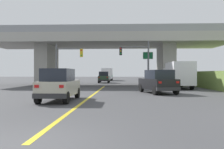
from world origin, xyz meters
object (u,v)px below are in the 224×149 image
at_px(sedan_oncoming, 104,77).
at_px(traffic_signal_farside, 66,60).
at_px(highway_sign, 148,61).
at_px(suv_crossing, 158,82).
at_px(traffic_signal_nearside, 138,58).
at_px(semi_truck_distant, 107,74).
at_px(suv_lead, 59,85).
at_px(box_truck, 178,75).

xyz_separation_m(sedan_oncoming, traffic_signal_farside, (-3.40, -14.98, 2.32)).
bearing_deg(traffic_signal_farside, highway_sign, 25.00).
height_order(suv_crossing, sedan_oncoming, same).
distance_m(traffic_signal_nearside, traffic_signal_farside, 8.54).
height_order(suv_crossing, semi_truck_distant, semi_truck_distant).
bearing_deg(traffic_signal_nearside, sedan_oncoming, 109.24).
distance_m(suv_lead, traffic_signal_farside, 13.63).
bearing_deg(semi_truck_distant, sedan_oncoming, -88.84).
height_order(suv_crossing, traffic_signal_nearside, traffic_signal_nearside).
relative_size(suv_crossing, traffic_signal_farside, 0.94).
bearing_deg(traffic_signal_nearside, suv_lead, -113.56).
distance_m(traffic_signal_farside, highway_sign, 11.17).
distance_m(traffic_signal_nearside, highway_sign, 4.75).
bearing_deg(suv_crossing, highway_sign, 73.02).
relative_size(sedan_oncoming, highway_sign, 0.89).
relative_size(suv_lead, sedan_oncoming, 1.06).
relative_size(traffic_signal_nearside, highway_sign, 1.16).
xyz_separation_m(suv_lead, traffic_signal_nearside, (5.85, 13.41, 2.51)).
distance_m(traffic_signal_farside, semi_truck_distant, 29.10).
xyz_separation_m(suv_crossing, highway_sign, (0.39, 11.93, 2.42)).
bearing_deg(traffic_signal_farside, suv_lead, -78.46).
bearing_deg(semi_truck_distant, suv_lead, -90.59).
distance_m(box_truck, semi_truck_distant, 30.72).
bearing_deg(sedan_oncoming, semi_truck_distant, 91.16).
bearing_deg(suv_crossing, traffic_signal_farside, 128.38).
bearing_deg(semi_truck_distant, box_truck, -71.13).
relative_size(suv_lead, semi_truck_distant, 0.60).
distance_m(sedan_oncoming, traffic_signal_farside, 15.53).
relative_size(traffic_signal_farside, highway_sign, 1.08).
xyz_separation_m(suv_crossing, semi_truck_distant, (-6.62, 36.09, 0.52)).
relative_size(suv_lead, traffic_signal_farside, 0.88).
bearing_deg(box_truck, highway_sign, 120.80).
height_order(box_truck, sedan_oncoming, box_truck).
bearing_deg(semi_truck_distant, highway_sign, -73.82).
distance_m(box_truck, traffic_signal_nearside, 4.94).
bearing_deg(suv_crossing, box_truck, 49.61).
xyz_separation_m(suv_crossing, traffic_signal_nearside, (-1.20, 7.46, 2.51)).
bearing_deg(sedan_oncoming, box_truck, -57.51).
bearing_deg(highway_sign, suv_crossing, -91.89).
relative_size(suv_lead, traffic_signal_nearside, 0.81).
bearing_deg(traffic_signal_farside, suv_crossing, -36.54).
height_order(suv_lead, box_truck, box_truck).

